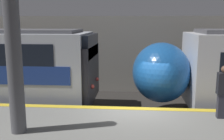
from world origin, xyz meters
name	(u,v)px	position (x,y,z in m)	size (l,w,h in m)	color
ground_plane	(135,135)	(0.00, 0.00, 0.00)	(120.00, 120.00, 0.00)	#282623
station_rear_barrier	(135,55)	(0.00, 6.04, 2.17)	(50.00, 0.15, 4.35)	#9E998E
support_pillar_near	(14,59)	(-3.19, -2.36, 3.08)	(0.41, 0.41, 4.06)	#56565B
person_waiting	(223,91)	(2.70, -0.82, 1.92)	(0.38, 0.24, 1.66)	#2D2D38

